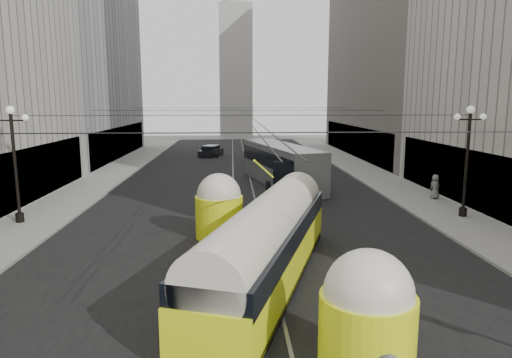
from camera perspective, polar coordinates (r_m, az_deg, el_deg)
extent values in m
cube|color=black|center=(40.26, -1.82, 0.02)|extent=(20.00, 85.00, 0.02)
cube|color=gray|center=(45.11, -17.34, 0.72)|extent=(4.00, 72.00, 0.15)
cube|color=gray|center=(45.53, 13.37, 0.98)|extent=(4.00, 72.00, 0.15)
cube|color=gray|center=(40.25, -2.89, 0.01)|extent=(0.12, 85.00, 0.04)
cube|color=gray|center=(40.28, -0.75, 0.03)|extent=(0.12, 85.00, 0.04)
cube|color=black|center=(34.21, -25.75, 0.72)|extent=(0.10, 18.00, 3.60)
cube|color=#999999|center=(58.87, -22.94, 16.01)|extent=(12.00, 28.00, 28.00)
cube|color=black|center=(56.95, -16.49, 4.50)|extent=(0.10, 25.20, 3.60)
cube|color=black|center=(33.08, 23.71, 0.59)|extent=(0.10, 18.00, 3.60)
cube|color=#514C47|center=(59.69, 18.38, 18.12)|extent=(12.00, 32.00, 32.00)
cube|color=black|center=(57.34, 12.06, 4.71)|extent=(0.10, 28.80, 3.60)
cube|color=#B2AFA8|center=(87.34, -2.53, 13.12)|extent=(6.00, 6.00, 24.00)
cylinder|color=black|center=(28.04, -27.86, 1.16)|extent=(0.18, 0.18, 6.00)
cylinder|color=black|center=(28.53, -27.43, -4.30)|extent=(0.44, 0.44, 0.50)
cylinder|color=black|center=(27.83, -28.29, 6.46)|extent=(1.60, 0.08, 0.08)
sphere|color=white|center=(27.81, -28.38, 7.59)|extent=(0.44, 0.44, 0.44)
sphere|color=white|center=(27.51, -26.89, 6.86)|extent=(0.36, 0.36, 0.36)
cylinder|color=black|center=(28.75, 24.82, 1.58)|extent=(0.18, 0.18, 6.00)
cylinder|color=black|center=(29.22, 24.44, -3.77)|extent=(0.44, 0.44, 0.50)
cylinder|color=black|center=(28.54, 25.19, 6.75)|extent=(1.60, 0.08, 0.08)
sphere|color=white|center=(28.53, 25.27, 7.85)|extent=(0.44, 0.44, 0.44)
sphere|color=white|center=(28.19, 23.86, 7.12)|extent=(0.36, 0.36, 0.36)
sphere|color=white|center=(28.89, 26.53, 6.97)|extent=(0.36, 0.36, 0.36)
cylinder|color=black|center=(11.23, 1.08, 5.81)|extent=(25.00, 0.03, 0.03)
cylinder|color=black|center=(25.20, -1.19, 7.96)|extent=(25.00, 0.03, 0.03)
cylinder|color=black|center=(39.20, -1.85, 8.57)|extent=(25.00, 0.03, 0.03)
cylinder|color=black|center=(53.19, -2.16, 8.86)|extent=(25.00, 0.03, 0.03)
cylinder|color=black|center=(43.20, -1.96, 8.41)|extent=(0.03, 72.00, 0.03)
cylinder|color=black|center=(43.21, -1.42, 8.41)|extent=(0.03, 72.00, 0.03)
cube|color=#F0FF16|center=(17.33, 1.49, -9.87)|extent=(6.29, 12.91, 1.56)
cube|color=black|center=(17.59, 1.48, -12.11)|extent=(6.16, 12.54, 0.27)
cube|color=black|center=(17.02, 1.50, -6.67)|extent=(6.24, 12.73, 0.78)
cylinder|color=silver|center=(16.94, 1.51, -5.78)|extent=(5.96, 12.64, 2.10)
cylinder|color=#F0FF16|center=(12.22, 13.65, -18.45)|extent=(2.38, 2.38, 2.10)
sphere|color=silver|center=(11.74, 13.87, -13.71)|extent=(2.20, 2.20, 2.20)
cylinder|color=#F0FF16|center=(22.99, -4.63, -4.72)|extent=(2.38, 2.38, 2.10)
sphere|color=silver|center=(22.74, -4.66, -2.04)|extent=(2.20, 2.20, 2.20)
cube|color=gray|center=(37.21, 3.09, 1.81)|extent=(5.72, 13.19, 3.23)
cube|color=black|center=(37.14, 3.09, 2.63)|extent=(5.63, 12.76, 1.18)
cube|color=black|center=(30.86, 4.34, 0.87)|extent=(2.43, 0.69, 1.51)
cylinder|color=black|center=(33.02, 1.54, -1.18)|extent=(0.30, 1.08, 1.08)
cylinder|color=black|center=(33.34, 6.15, -1.12)|extent=(0.30, 1.08, 1.08)
cylinder|color=black|center=(41.53, 0.60, 1.07)|extent=(0.30, 1.08, 1.08)
cylinder|color=black|center=(41.79, 4.28, 1.10)|extent=(0.30, 1.08, 1.08)
cube|color=silver|center=(53.96, 0.64, 3.00)|extent=(3.21, 4.87, 0.80)
cube|color=black|center=(53.89, 0.64, 3.60)|extent=(2.34, 2.87, 0.76)
cylinder|color=black|center=(52.41, -0.17, 2.63)|extent=(0.22, 0.64, 0.64)
cylinder|color=black|center=(52.52, 1.65, 2.64)|extent=(0.22, 0.64, 0.64)
cylinder|color=black|center=(55.45, -0.33, 3.02)|extent=(0.22, 0.64, 0.64)
cylinder|color=black|center=(55.55, 1.40, 3.03)|extent=(0.22, 0.64, 0.64)
cube|color=black|center=(57.14, -5.65, 3.31)|extent=(3.10, 4.63, 0.76)
cube|color=black|center=(57.09, -5.66, 3.84)|extent=(2.25, 2.74, 0.72)
cylinder|color=black|center=(55.76, -6.53, 2.98)|extent=(0.22, 0.61, 0.61)
cylinder|color=black|center=(55.68, -4.90, 2.99)|extent=(0.22, 0.61, 0.61)
cylinder|color=black|center=(58.65, -6.36, 3.31)|extent=(0.22, 0.61, 0.61)
cylinder|color=black|center=(58.58, -4.80, 3.33)|extent=(0.22, 0.61, 0.61)
imported|color=slate|center=(33.56, 21.48, -0.89)|extent=(0.94, 0.76, 1.68)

